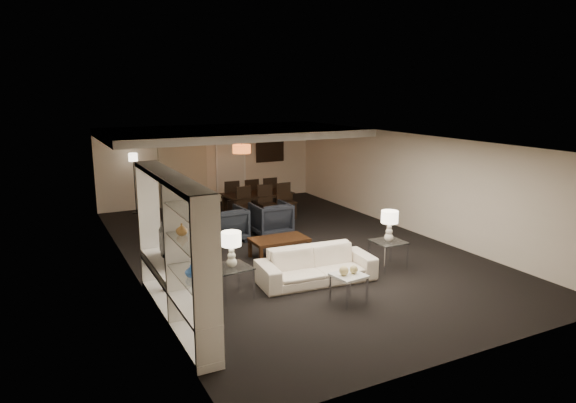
% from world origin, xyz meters
% --- Properties ---
extents(floor, '(11.00, 11.00, 0.00)m').
position_xyz_m(floor, '(0.00, 0.00, 0.00)').
color(floor, black).
rests_on(floor, ground).
extents(ceiling, '(7.00, 11.00, 0.02)m').
position_xyz_m(ceiling, '(0.00, 0.00, 2.50)').
color(ceiling, silver).
rests_on(ceiling, ground).
extents(wall_back, '(7.00, 0.02, 2.50)m').
position_xyz_m(wall_back, '(0.00, 5.50, 1.25)').
color(wall_back, beige).
rests_on(wall_back, ground).
extents(wall_front, '(7.00, 0.02, 2.50)m').
position_xyz_m(wall_front, '(0.00, -5.50, 1.25)').
color(wall_front, beige).
rests_on(wall_front, ground).
extents(wall_left, '(0.02, 11.00, 2.50)m').
position_xyz_m(wall_left, '(-3.50, 0.00, 1.25)').
color(wall_left, beige).
rests_on(wall_left, ground).
extents(wall_right, '(0.02, 11.00, 2.50)m').
position_xyz_m(wall_right, '(3.50, 0.00, 1.25)').
color(wall_right, beige).
rests_on(wall_right, ground).
extents(ceiling_soffit, '(7.00, 4.00, 0.20)m').
position_xyz_m(ceiling_soffit, '(0.00, 3.50, 2.40)').
color(ceiling_soffit, silver).
rests_on(ceiling_soffit, ceiling).
extents(curtains, '(1.50, 0.12, 2.40)m').
position_xyz_m(curtains, '(-0.90, 5.42, 1.20)').
color(curtains, beige).
rests_on(curtains, wall_back).
extents(door, '(0.90, 0.05, 2.10)m').
position_xyz_m(door, '(0.70, 5.47, 1.05)').
color(door, silver).
rests_on(door, wall_back).
extents(painting, '(0.95, 0.04, 0.65)m').
position_xyz_m(painting, '(2.10, 5.46, 1.55)').
color(painting, '#142D38').
rests_on(painting, wall_back).
extents(media_unit, '(0.38, 3.40, 2.35)m').
position_xyz_m(media_unit, '(-3.31, -2.60, 1.18)').
color(media_unit, white).
rests_on(media_unit, wall_left).
extents(pendant_light, '(0.52, 0.52, 0.24)m').
position_xyz_m(pendant_light, '(0.30, 3.50, 1.92)').
color(pendant_light, '#D8591E').
rests_on(pendant_light, ceiling_soffit).
extents(sofa, '(2.29, 1.06, 0.65)m').
position_xyz_m(sofa, '(-0.48, -2.13, 0.33)').
color(sofa, beige).
rests_on(sofa, floor).
extents(coffee_table, '(1.23, 0.73, 0.44)m').
position_xyz_m(coffee_table, '(-0.48, -0.53, 0.22)').
color(coffee_table, black).
rests_on(coffee_table, floor).
extents(armchair_left, '(0.94, 0.96, 0.83)m').
position_xyz_m(armchair_left, '(-1.08, 1.17, 0.41)').
color(armchair_left, black).
rests_on(armchair_left, floor).
extents(armchair_right, '(0.90, 0.92, 0.83)m').
position_xyz_m(armchair_right, '(0.12, 1.17, 0.41)').
color(armchair_right, black).
rests_on(armchair_right, floor).
extents(side_table_left, '(0.68, 0.68, 0.57)m').
position_xyz_m(side_table_left, '(-2.18, -2.13, 0.29)').
color(side_table_left, silver).
rests_on(side_table_left, floor).
extents(side_table_right, '(0.62, 0.62, 0.57)m').
position_xyz_m(side_table_right, '(1.22, -2.13, 0.29)').
color(side_table_right, white).
rests_on(side_table_right, floor).
extents(table_lamp_left, '(0.36, 0.36, 0.63)m').
position_xyz_m(table_lamp_left, '(-2.18, -2.13, 0.89)').
color(table_lamp_left, beige).
rests_on(table_lamp_left, side_table_left).
extents(table_lamp_right, '(0.38, 0.38, 0.63)m').
position_xyz_m(table_lamp_right, '(1.22, -2.13, 0.89)').
color(table_lamp_right, silver).
rests_on(table_lamp_right, side_table_right).
extents(marble_table, '(0.57, 0.57, 0.51)m').
position_xyz_m(marble_table, '(-0.48, -3.23, 0.25)').
color(marble_table, white).
rests_on(marble_table, floor).
extents(gold_gourd_a, '(0.16, 0.16, 0.16)m').
position_xyz_m(gold_gourd_a, '(-0.58, -3.23, 0.59)').
color(gold_gourd_a, '#ECD07D').
rests_on(gold_gourd_a, marble_table).
extents(gold_gourd_b, '(0.14, 0.14, 0.14)m').
position_xyz_m(gold_gourd_b, '(-0.38, -3.23, 0.58)').
color(gold_gourd_b, tan).
rests_on(gold_gourd_b, marble_table).
extents(television, '(1.02, 0.13, 0.59)m').
position_xyz_m(television, '(-3.28, -1.82, 1.04)').
color(television, black).
rests_on(television, media_unit).
extents(vase_blue, '(0.17, 0.17, 0.17)m').
position_xyz_m(vase_blue, '(-3.31, -3.54, 1.15)').
color(vase_blue, '#295CB5').
rests_on(vase_blue, media_unit).
extents(vase_amber, '(0.17, 0.17, 0.17)m').
position_xyz_m(vase_amber, '(-3.31, -3.16, 1.65)').
color(vase_amber, '#AE793A').
rests_on(vase_amber, media_unit).
extents(floor_speaker, '(0.12, 0.12, 1.07)m').
position_xyz_m(floor_speaker, '(-3.20, -1.55, 0.53)').
color(floor_speaker, black).
rests_on(floor_speaker, floor).
extents(dining_table, '(1.97, 1.17, 0.67)m').
position_xyz_m(dining_table, '(0.61, 3.10, 0.34)').
color(dining_table, black).
rests_on(dining_table, floor).
extents(chair_nl, '(0.52, 0.52, 1.00)m').
position_xyz_m(chair_nl, '(0.01, 2.45, 0.50)').
color(chair_nl, black).
rests_on(chair_nl, floor).
extents(chair_nm, '(0.49, 0.49, 1.00)m').
position_xyz_m(chair_nm, '(0.61, 2.45, 0.50)').
color(chair_nm, black).
rests_on(chair_nm, floor).
extents(chair_nr, '(0.48, 0.48, 1.00)m').
position_xyz_m(chair_nr, '(1.21, 2.45, 0.50)').
color(chair_nr, black).
rests_on(chair_nr, floor).
extents(chair_fl, '(0.50, 0.50, 1.00)m').
position_xyz_m(chair_fl, '(0.01, 3.75, 0.50)').
color(chair_fl, black).
rests_on(chair_fl, floor).
extents(chair_fm, '(0.48, 0.48, 1.00)m').
position_xyz_m(chair_fm, '(0.61, 3.75, 0.50)').
color(chair_fm, black).
rests_on(chair_fm, floor).
extents(chair_fr, '(0.47, 0.47, 1.00)m').
position_xyz_m(chair_fr, '(1.21, 3.75, 0.50)').
color(chair_fr, black).
rests_on(chair_fr, floor).
extents(floor_lamp, '(0.32, 0.32, 1.78)m').
position_xyz_m(floor_lamp, '(-2.45, 5.10, 0.89)').
color(floor_lamp, black).
rests_on(floor_lamp, floor).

